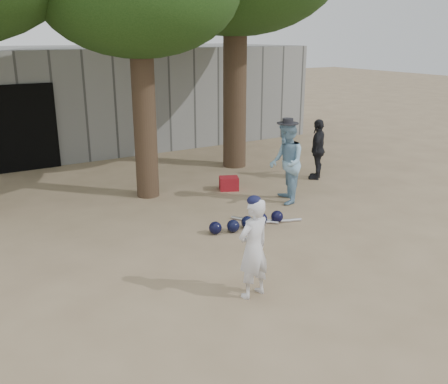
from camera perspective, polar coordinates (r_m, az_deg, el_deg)
ground at (r=7.34m, az=0.05°, el=-9.88°), size 70.00×70.00×0.00m
boy_player at (r=6.62m, az=3.38°, el=-6.45°), size 0.56×0.42×1.39m
spectator_blue at (r=10.35m, az=7.13°, el=3.31°), size 0.95×1.03×1.70m
spectator_dark at (r=12.27m, az=10.67°, el=4.83°), size 0.89×0.82×1.46m
red_bag at (r=11.30m, az=0.56°, el=0.98°), size 0.51×0.46×0.30m
back_building at (r=16.36m, az=-19.45°, el=10.04°), size 16.00×5.24×3.00m
helmet_row at (r=9.11m, az=2.68°, el=-3.46°), size 1.51×0.34×0.23m
bat_pile at (r=9.45m, az=4.80°, el=-3.27°), size 1.09×0.84×0.06m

